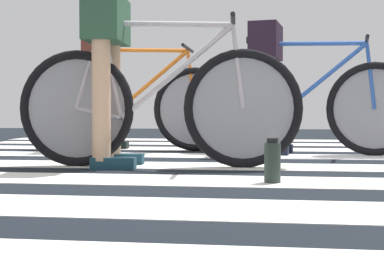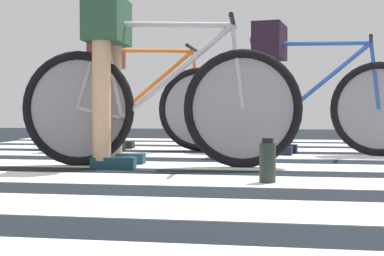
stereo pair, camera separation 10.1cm
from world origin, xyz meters
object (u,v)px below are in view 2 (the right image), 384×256
Objects in this scene: water_bottle at (268,162)px; bicycle_1_of_3 at (158,104)px; cyclist_2_of_3 at (270,70)px; cyclist_1_of_3 at (108,58)px; bicycle_3_of_3 at (141,106)px; bicycle_2_of_3 at (310,106)px; cyclist_3_of_3 at (107,76)px.

bicycle_1_of_3 is at bearing 135.29° from water_bottle.
bicycle_1_of_3 is at bearing -110.19° from cyclist_2_of_3.
cyclist_1_of_3 is 0.60× the size of bicycle_3_of_3.
bicycle_2_of_3 is 1.45m from bicycle_3_of_3.
water_bottle is (0.68, -0.67, -0.28)m from bicycle_1_of_3.
bicycle_3_of_3 is (-0.46, 1.41, 0.00)m from bicycle_1_of_3.
bicycle_2_of_3 is 8.02× the size of water_bottle.
bicycle_2_of_3 is at bearing -8.37° from cyclist_3_of_3.
bicycle_2_of_3 is 0.42m from cyclist_2_of_3.
bicycle_3_of_3 reaches higher than water_bottle.
cyclist_3_of_3 is at bearing 124.89° from water_bottle.
cyclist_1_of_3 is 1.00× the size of cyclist_2_of_3.
cyclist_2_of_3 is 1.18m from bicycle_3_of_3.
bicycle_2_of_3 is at bearing -10.15° from bicycle_3_of_3.
water_bottle is (1.45, -2.09, -0.55)m from cyclist_3_of_3.
cyclist_2_of_3 is (0.97, 1.19, -0.00)m from cyclist_1_of_3.
cyclist_1_of_3 is at bearing 180.00° from bicycle_1_of_3.
bicycle_3_of_3 is (-1.43, 0.29, 0.00)m from bicycle_2_of_3.
bicycle_1_of_3 is 1.48m from bicycle_3_of_3.
cyclist_1_of_3 is 0.60× the size of bicycle_2_of_3.
cyclist_2_of_3 is 1.45m from cyclist_3_of_3.
cyclist_3_of_3 is (-0.77, 1.41, 0.27)m from bicycle_1_of_3.
water_bottle is at bearing -80.16° from cyclist_2_of_3.
cyclist_1_of_3 reaches higher than cyclist_3_of_3.
cyclist_3_of_3 reaches higher than bicycle_1_of_3.
cyclist_2_of_3 reaches higher than bicycle_3_of_3.
cyclist_1_of_3 reaches higher than water_bottle.
bicycle_2_of_3 is (1.27, 1.14, -0.29)m from cyclist_1_of_3.
bicycle_3_of_3 is at bearing 177.16° from cyclist_2_of_3.
bicycle_1_of_3 is 1.00× the size of bicycle_3_of_3.
bicycle_1_of_3 and bicycle_3_of_3 have the same top height.
bicycle_1_of_3 is at bearing -0.00° from cyclist_1_of_3.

